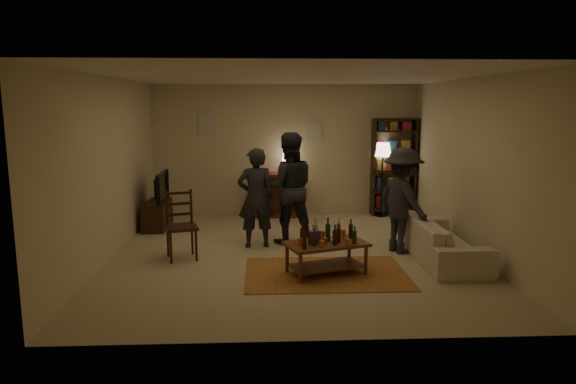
{
  "coord_description": "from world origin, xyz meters",
  "views": [
    {
      "loc": [
        -0.44,
        -7.71,
        2.3
      ],
      "look_at": [
        -0.08,
        0.1,
        0.96
      ],
      "focal_mm": 32.0,
      "sensor_mm": 36.0,
      "label": 1
    }
  ],
  "objects": [
    {
      "name": "room_shell",
      "position": [
        -0.65,
        2.98,
        1.81
      ],
      "size": [
        6.0,
        6.0,
        6.0
      ],
      "color": "beige",
      "rests_on": "ground"
    },
    {
      "name": "floor",
      "position": [
        0.0,
        0.0,
        0.0
      ],
      "size": [
        6.0,
        6.0,
        0.0
      ],
      "primitive_type": "plane",
      "color": "#C6B793",
      "rests_on": "ground"
    },
    {
      "name": "bookshelf",
      "position": [
        2.25,
        2.78,
        1.03
      ],
      "size": [
        0.9,
        0.34,
        2.02
      ],
      "color": "black",
      "rests_on": "ground"
    },
    {
      "name": "coffee_table",
      "position": [
        0.39,
        -0.99,
        0.4
      ],
      "size": [
        1.22,
        0.91,
        0.78
      ],
      "rotation": [
        0.0,
        0.0,
        0.33
      ],
      "color": "brown",
      "rests_on": "ground"
    },
    {
      "name": "person_by_sofa",
      "position": [
        1.7,
        0.02,
        0.82
      ],
      "size": [
        0.98,
        1.22,
        1.65
      ],
      "primitive_type": "imported",
      "rotation": [
        0.0,
        0.0,
        1.98
      ],
      "color": "#282930",
      "rests_on": "ground"
    },
    {
      "name": "person_left",
      "position": [
        -0.58,
        0.43,
        0.81
      ],
      "size": [
        0.64,
        0.47,
        1.62
      ],
      "primitive_type": "imported",
      "rotation": [
        0.0,
        0.0,
        3.28
      ],
      "color": "#222328",
      "rests_on": "ground"
    },
    {
      "name": "sofa",
      "position": [
        2.2,
        -0.4,
        0.3
      ],
      "size": [
        0.81,
        2.08,
        0.61
      ],
      "primitive_type": "imported",
      "rotation": [
        0.0,
        0.0,
        1.57
      ],
      "color": "beige",
      "rests_on": "ground"
    },
    {
      "name": "tv_stand",
      "position": [
        -2.44,
        1.8,
        0.38
      ],
      "size": [
        0.4,
        1.0,
        1.06
      ],
      "color": "black",
      "rests_on": "ground"
    },
    {
      "name": "dining_chair",
      "position": [
        -1.7,
        -0.14,
        0.55
      ],
      "size": [
        0.57,
        0.57,
        1.05
      ],
      "rotation": [
        0.0,
        0.0,
        0.29
      ],
      "color": "black",
      "rests_on": "ground"
    },
    {
      "name": "dresser",
      "position": [
        -0.19,
        2.71,
        0.48
      ],
      "size": [
        1.0,
        0.5,
        1.36
      ],
      "color": "maroon",
      "rests_on": "ground"
    },
    {
      "name": "person_right",
      "position": [
        -0.04,
        0.66,
        0.92
      ],
      "size": [
        0.94,
        0.76,
        1.85
      ],
      "primitive_type": "imported",
      "rotation": [
        0.0,
        0.0,
        3.21
      ],
      "color": "#23242A",
      "rests_on": "ground"
    },
    {
      "name": "floor_lamp",
      "position": [
        1.99,
        2.65,
        1.28
      ],
      "size": [
        0.36,
        0.36,
        1.53
      ],
      "color": "black",
      "rests_on": "ground"
    },
    {
      "name": "rug",
      "position": [
        0.4,
        -0.99,
        0.01
      ],
      "size": [
        2.2,
        1.5,
        0.01
      ],
      "primitive_type": "cube",
      "color": "maroon",
      "rests_on": "ground"
    }
  ]
}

